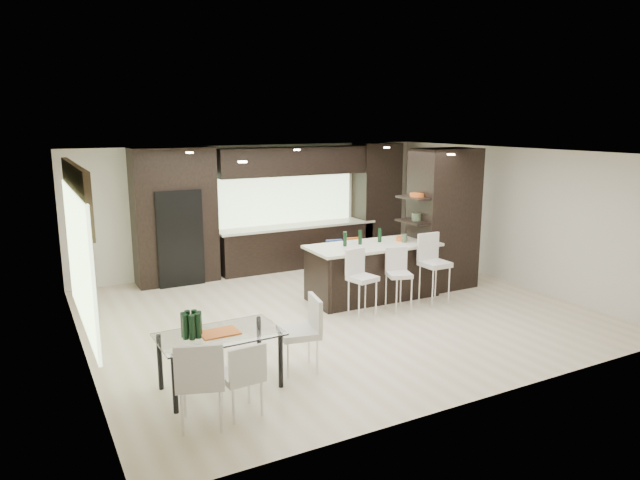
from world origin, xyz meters
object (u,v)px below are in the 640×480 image
chair_near (241,380)px  chair_end (299,338)px  dining_table (221,361)px  stool_mid (399,286)px  kitchen_island (373,271)px  stool_left (362,291)px  chair_far (201,385)px  floor_vase (404,265)px  stool_right (434,277)px  bench (350,267)px

chair_near → chair_end: (1.06, 0.70, 0.06)m
dining_table → stool_mid: bearing=19.7°
kitchen_island → stool_left: size_ratio=2.64×
kitchen_island → chair_far: size_ratio=2.64×
floor_vase → chair_near: 5.07m
chair_far → floor_vase: bearing=49.5°
stool_right → chair_far: 5.27m
stool_mid → stool_right: 0.75m
stool_right → chair_far: stool_right is taller
kitchen_island → chair_end: kitchen_island is taller
stool_mid → dining_table: bearing=-141.8°
kitchen_island → dining_table: size_ratio=1.66×
floor_vase → stool_right: bearing=-79.0°
stool_right → dining_table: stool_right is taller
stool_mid → stool_right: size_ratio=0.85×
dining_table → chair_far: (-0.46, -0.74, 0.11)m
stool_right → dining_table: (-4.38, -1.35, -0.16)m
stool_left → bench: bearing=52.1°
dining_table → stool_right: bearing=16.0°
chair_far → stool_mid: bearing=46.0°
dining_table → chair_near: (0.00, -0.70, 0.05)m
stool_left → floor_vase: size_ratio=0.79×
chair_end → stool_right: bearing=-56.9°
chair_near → bench: bearing=43.1°
kitchen_island → floor_vase: size_ratio=2.09×
dining_table → chair_end: 1.06m
floor_vase → chair_end: floor_vase is taller
chair_far → bench: bearing=62.7°
chair_far → stool_right: bearing=42.0°
dining_table → chair_near: bearing=-91.1°
dining_table → chair_near: size_ratio=1.83×
bench → kitchen_island: bearing=-92.6°
kitchen_island → bench: 1.41m
stool_left → stool_right: bearing=-12.3°
bench → chair_end: 4.59m
bench → chair_end: size_ratio=1.36×
chair_near → stool_left: bearing=31.9°
stool_right → chair_near: stool_right is taller
chair_end → stool_mid: bearing=-50.8°
bench → chair_far: 6.16m
stool_mid → chair_end: (-2.58, -1.38, 0.02)m
dining_table → kitchen_island: bearing=30.0°
stool_left → stool_right: stool_right is taller
stool_left → chair_end: (-1.84, -1.37, -0.00)m
chair_end → floor_vase: bearing=-46.0°
floor_vase → chair_end: bearing=-147.1°
stool_left → stool_mid: size_ratio=1.06×
bench → floor_vase: size_ratio=1.07×
floor_vase → dining_table: floor_vase is taller
stool_mid → bench: size_ratio=0.70×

